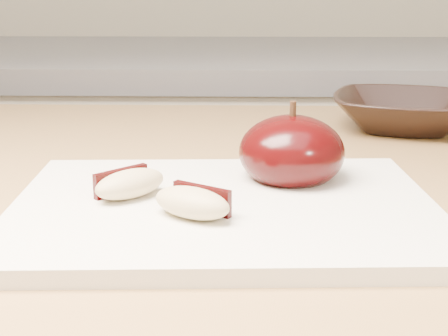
{
  "coord_description": "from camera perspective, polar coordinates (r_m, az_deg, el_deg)",
  "views": [
    {
      "loc": [
        0.08,
        -0.04,
        1.06
      ],
      "look_at": [
        0.07,
        0.38,
        0.94
      ],
      "focal_mm": 50.0,
      "sensor_mm": 36.0,
      "label": 1
    }
  ],
  "objects": [
    {
      "name": "bowl",
      "position": [
        0.76,
        16.23,
        4.94
      ],
      "size": [
        0.2,
        0.2,
        0.04
      ],
      "primitive_type": "imported",
      "rotation": [
        0.0,
        0.0,
        -0.24
      ],
      "color": "black",
      "rests_on": "island_counter"
    },
    {
      "name": "apple_half",
      "position": [
        0.5,
        6.19,
        1.45
      ],
      "size": [
        0.1,
        0.1,
        0.07
      ],
      "rotation": [
        0.0,
        0.0,
        -0.15
      ],
      "color": "black",
      "rests_on": "cutting_board"
    },
    {
      "name": "apple_wedge_a",
      "position": [
        0.46,
        -8.67,
        -1.41
      ],
      "size": [
        0.06,
        0.06,
        0.02
      ],
      "rotation": [
        0.0,
        0.0,
        0.77
      ],
      "color": "tan",
      "rests_on": "cutting_board"
    },
    {
      "name": "apple_wedge_b",
      "position": [
        0.42,
        -2.85,
        -3.15
      ],
      "size": [
        0.06,
        0.05,
        0.02
      ],
      "rotation": [
        0.0,
        0.0,
        -0.54
      ],
      "color": "tan",
      "rests_on": "cutting_board"
    },
    {
      "name": "back_cabinet",
      "position": [
        1.38,
        -2.22,
        -8.98
      ],
      "size": [
        2.4,
        0.62,
        0.94
      ],
      "color": "silver",
      "rests_on": "ground"
    },
    {
      "name": "cutting_board",
      "position": [
        0.45,
        -0.0,
        -3.76
      ],
      "size": [
        0.31,
        0.24,
        0.01
      ],
      "primitive_type": "cube",
      "rotation": [
        0.0,
        0.0,
        0.04
      ],
      "color": "silver",
      "rests_on": "island_counter"
    }
  ]
}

